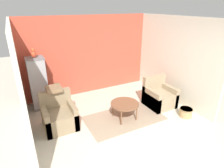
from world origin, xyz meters
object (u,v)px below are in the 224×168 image
armchair_left (59,116)px  parrot (33,53)px  birdcage (38,84)px  armchair_right (159,97)px  coffee_table (125,105)px  wicker_basket (186,112)px  potted_plant (57,92)px

armchair_left → parrot: size_ratio=3.13×
birdcage → parrot: 0.88m
armchair_right → parrot: bearing=154.4°
coffee_table → armchair_left: (-1.62, 0.43, -0.13)m
wicker_basket → armchair_right: bearing=106.7°
coffee_table → armchair_right: 1.30m
armchair_right → wicker_basket: bearing=-73.3°
armchair_right → parrot: (-3.16, 1.51, 1.36)m
potted_plant → wicker_basket: (2.92, -2.39, -0.22)m
coffee_table → birdcage: (-1.88, 1.65, 0.34)m
coffee_table → armchair_right: (1.29, 0.14, -0.13)m
armchair_left → potted_plant: (0.24, 1.27, 0.07)m
armchair_left → armchair_right: (2.90, -0.30, 0.00)m
coffee_table → birdcage: bearing=138.7°
parrot → wicker_basket: (3.41, -2.34, -1.52)m
coffee_table → parrot: (-1.88, 1.65, 1.23)m
wicker_basket → armchair_left: bearing=160.4°
coffee_table → armchair_right: armchair_right is taller
birdcage → potted_plant: (0.50, 0.05, -0.41)m
birdcage → armchair_right: bearing=-25.5°
armchair_right → birdcage: birdcage is taller
birdcage → potted_plant: 0.64m
coffee_table → birdcage: birdcage is taller
armchair_left → armchair_right: size_ratio=1.00×
coffee_table → wicker_basket: coffee_table is taller
parrot → wicker_basket: parrot is taller
birdcage → potted_plant: birdcage is taller
coffee_table → armchair_left: size_ratio=0.84×
potted_plant → wicker_basket: 3.78m
birdcage → wicker_basket: bearing=-34.4°
coffee_table → parrot: bearing=138.7°
birdcage → parrot: bearing=90.0°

